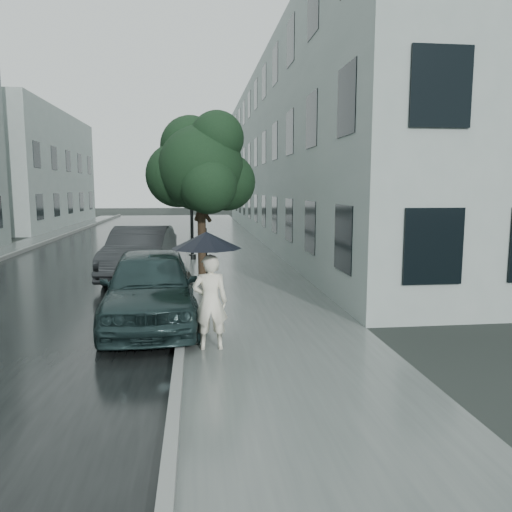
{
  "coord_description": "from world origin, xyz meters",
  "views": [
    {
      "loc": [
        -1.28,
        -7.66,
        2.74
      ],
      "look_at": [
        -0.03,
        2.68,
        1.3
      ],
      "focal_mm": 35.0,
      "sensor_mm": 36.0,
      "label": 1
    }
  ],
  "objects": [
    {
      "name": "ground",
      "position": [
        0.0,
        0.0,
        0.0
      ],
      "size": [
        120.0,
        120.0,
        0.0
      ],
      "primitive_type": "plane",
      "color": "black",
      "rests_on": "ground"
    },
    {
      "name": "sidewalk",
      "position": [
        0.25,
        12.0,
        0.0
      ],
      "size": [
        3.5,
        60.0,
        0.01
      ],
      "primitive_type": "cube",
      "color": "slate",
      "rests_on": "ground"
    },
    {
      "name": "kerb_near",
      "position": [
        -1.57,
        12.0,
        0.07
      ],
      "size": [
        0.15,
        60.0,
        0.15
      ],
      "primitive_type": "cube",
      "color": "slate",
      "rests_on": "ground"
    },
    {
      "name": "asphalt_road",
      "position": [
        -5.08,
        12.0,
        0.0
      ],
      "size": [
        6.85,
        60.0,
        0.0
      ],
      "primitive_type": "cube",
      "color": "black",
      "rests_on": "ground"
    },
    {
      "name": "kerb_far",
      "position": [
        -8.57,
        12.0,
        0.07
      ],
      "size": [
        0.15,
        60.0,
        0.15
      ],
      "primitive_type": "cube",
      "color": "slate",
      "rests_on": "ground"
    },
    {
      "name": "building_near",
      "position": [
        5.47,
        19.5,
        4.5
      ],
      "size": [
        7.02,
        36.0,
        9.0
      ],
      "color": "#95A29E",
      "rests_on": "ground"
    },
    {
      "name": "building_far_b",
      "position": [
        -13.77,
        30.0,
        4.0
      ],
      "size": [
        7.02,
        18.0,
        8.0
      ],
      "color": "#95A29E",
      "rests_on": "ground"
    },
    {
      "name": "pedestrian",
      "position": [
        -1.06,
        0.59,
        0.82
      ],
      "size": [
        0.6,
        0.39,
        1.63
      ],
      "primitive_type": "imported",
      "rotation": [
        0.0,
        0.0,
        3.15
      ],
      "color": "silver",
      "rests_on": "sidewalk"
    },
    {
      "name": "umbrella",
      "position": [
        -1.11,
        0.56,
        1.88
      ],
      "size": [
        1.39,
        1.39,
        1.13
      ],
      "rotation": [
        0.0,
        0.0,
        0.21
      ],
      "color": "black",
      "rests_on": "ground"
    },
    {
      "name": "street_tree",
      "position": [
        -1.12,
        6.57,
        3.29
      ],
      "size": [
        3.12,
        2.83,
        4.82
      ],
      "color": "#332619",
      "rests_on": "ground"
    },
    {
      "name": "lamp_post",
      "position": [
        -1.59,
        11.38,
        2.74
      ],
      "size": [
        0.85,
        0.36,
        4.77
      ],
      "rotation": [
        0.0,
        0.0,
        0.1
      ],
      "color": "black",
      "rests_on": "ground"
    },
    {
      "name": "car_near",
      "position": [
        -2.2,
        2.32,
        0.77
      ],
      "size": [
        2.04,
        4.58,
        1.53
      ],
      "primitive_type": "imported",
      "rotation": [
        0.0,
        0.0,
        0.05
      ],
      "color": "#1A2B2C",
      "rests_on": "ground"
    },
    {
      "name": "car_far",
      "position": [
        -2.96,
        7.72,
        0.78
      ],
      "size": [
        2.03,
        4.82,
        1.55
      ],
      "primitive_type": "imported",
      "rotation": [
        0.0,
        0.0,
        -0.08
      ],
      "color": "black",
      "rests_on": "ground"
    }
  ]
}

